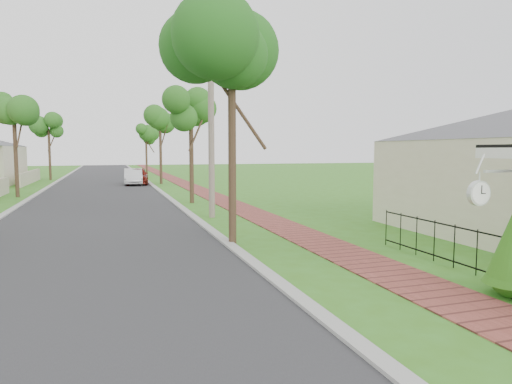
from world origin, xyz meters
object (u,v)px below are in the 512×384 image
utility_pole (211,103)px  station_clock (480,191)px  parked_car_white (133,177)px  parked_car_red (137,176)px  near_tree (232,75)px

utility_pole → station_clock: 11.88m
parked_car_white → utility_pole: utility_pole is taller
parked_car_red → station_clock: bearing=-76.7°
near_tree → utility_pole: 5.36m
parked_car_red → station_clock: 30.54m
parked_car_white → station_clock: bearing=-79.2°
parked_car_white → utility_pole: (2.06, -18.74, 3.88)m
near_tree → utility_pole: size_ratio=0.67×
near_tree → utility_pole: utility_pole is taller
parked_car_red → station_clock: station_clock is taller
near_tree → station_clock: 7.26m
parked_car_white → near_tree: (1.47, -24.06, 4.13)m
near_tree → station_clock: bearing=-64.5°
parked_car_white → near_tree: bearing=-84.0°
parked_car_red → near_tree: 24.56m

